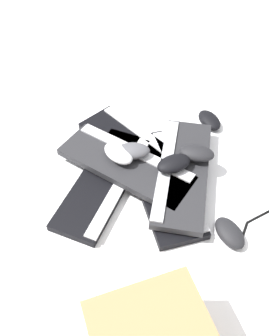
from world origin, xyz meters
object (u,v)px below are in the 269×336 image
mouse_1 (118,153)px  mouse_2 (210,121)px  keyboard_4 (126,165)px  keyboard_2 (136,147)px  keyboard_1 (162,183)px  mouse_5 (174,164)px  keyboard_0 (105,181)px  mouse_3 (230,233)px  keyboard_3 (182,171)px  mouse_0 (197,153)px  mouse_4 (133,150)px

mouse_1 → mouse_2: 0.40m
keyboard_4 → mouse_1: mouse_1 is taller
keyboard_2 → mouse_1: (0.10, 0.03, 0.07)m
keyboard_1 → mouse_1: size_ratio=4.17×
keyboard_1 → keyboard_4: bearing=-68.5°
mouse_1 → keyboard_4: bearing=11.7°
mouse_5 → keyboard_4: bearing=-36.9°
keyboard_0 → mouse_3: 0.41m
keyboard_2 → keyboard_4: 0.12m
keyboard_3 → keyboard_4: size_ratio=0.96×
mouse_0 → mouse_4: 0.20m
keyboard_0 → mouse_3: bearing=108.1°
keyboard_4 → keyboard_1: bearing=111.5°
mouse_4 → mouse_3: bearing=-45.6°
keyboard_0 → keyboard_1: bearing=133.4°
keyboard_0 → keyboard_1: size_ratio=1.01×
keyboard_2 → keyboard_4: (0.10, 0.06, 0.03)m
keyboard_2 → mouse_5: mouse_5 is taller
keyboard_4 → mouse_1: size_ratio=4.20×
keyboard_2 → keyboard_4: bearing=29.6°
keyboard_4 → mouse_0: size_ratio=4.20×
keyboard_2 → mouse_2: bearing=161.7°
mouse_2 → mouse_3: size_ratio=1.00×
keyboard_0 → mouse_0: mouse_0 is taller
keyboard_1 → mouse_2: bearing=-166.9°
keyboard_4 → mouse_4: bearing=-173.7°
keyboard_2 → mouse_3: bearing=83.5°
mouse_0 → mouse_4: bearing=-171.5°
mouse_5 → mouse_0: bearing=-175.9°
keyboard_1 → keyboard_4: (0.05, -0.12, 0.03)m
keyboard_1 → mouse_5: size_ratio=4.17×
keyboard_1 → mouse_1: bearing=-70.1°
mouse_1 → mouse_5: bearing=31.3°
keyboard_0 → keyboard_4: (-0.08, 0.02, 0.03)m
mouse_1 → mouse_4: size_ratio=1.00×
keyboard_4 → keyboard_0: bearing=-11.0°
keyboard_1 → keyboard_4: size_ratio=0.99×
keyboard_2 → mouse_5: size_ratio=4.02×
keyboard_0 → mouse_4: 0.13m
keyboard_0 → keyboard_4: keyboard_4 is taller
mouse_4 → keyboard_2: bearing=82.4°
keyboard_3 → mouse_1: mouse_1 is taller
keyboard_1 → mouse_5: 0.08m
mouse_4 → mouse_0: bearing=-4.8°
mouse_4 → keyboard_0: bearing=-143.1°
keyboard_0 → keyboard_4: bearing=169.0°
keyboard_2 → mouse_1: size_ratio=4.02×
mouse_2 → keyboard_1: bearing=123.4°
keyboard_3 → mouse_5: (0.02, -0.02, 0.04)m
keyboard_3 → mouse_4: mouse_4 is taller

